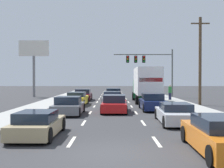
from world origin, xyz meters
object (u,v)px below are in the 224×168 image
object	(u,v)px
car_tan	(37,125)
car_yellow	(76,99)
car_red	(114,104)
car_white	(111,98)
car_maroon	(82,95)
pedestrian_near_corner	(169,92)
roadside_billboard	(33,56)
car_navy	(152,103)
traffic_signal_mast	(145,62)
car_black	(113,94)
car_orange	(220,136)
box_truck	(145,83)
utility_pole_mid	(199,60)
car_gray	(68,106)
car_silver	(175,114)

from	to	relation	value
car_tan	car_yellow	bearing A→B (deg)	90.47
car_red	car_white	bearing A→B (deg)	91.50
car_maroon	car_tan	xyz separation A→B (m)	(0.19, -21.55, -0.08)
pedestrian_near_corner	roadside_billboard	bearing A→B (deg)	156.23
car_navy	pedestrian_near_corner	xyz separation A→B (m)	(3.35, 9.82, 0.38)
traffic_signal_mast	pedestrian_near_corner	world-z (taller)	traffic_signal_mast
car_black	car_orange	distance (m)	26.26
box_truck	utility_pole_mid	distance (m)	6.06
car_gray	box_truck	world-z (taller)	box_truck
car_gray	car_tan	bearing A→B (deg)	-91.07
car_gray	car_white	size ratio (longest dim) A/B	0.88
car_orange	traffic_signal_mast	distance (m)	30.43
car_silver	roadside_billboard	bearing A→B (deg)	120.79
traffic_signal_mast	car_silver	bearing A→B (deg)	-92.31
car_silver	roadside_billboard	xyz separation A→B (m)	(-14.57, 24.46, 5.15)
car_maroon	car_black	bearing A→B (deg)	25.04
car_white	car_orange	world-z (taller)	car_orange
car_maroon	car_yellow	size ratio (longest dim) A/B	0.92
car_yellow	traffic_signal_mast	xyz separation A→B (m)	(7.90, 12.00, 4.27)
car_gray	traffic_signal_mast	xyz separation A→B (m)	(7.63, 19.34, 4.28)
box_truck	car_silver	bearing A→B (deg)	-90.08
car_black	car_navy	size ratio (longest dim) A/B	1.06
utility_pole_mid	box_truck	bearing A→B (deg)	149.37
car_white	traffic_signal_mast	distance (m)	12.04
car_silver	utility_pole_mid	distance (m)	13.08
car_tan	traffic_signal_mast	size ratio (longest dim) A/B	0.50
car_gray	car_silver	world-z (taller)	car_gray
roadside_billboard	car_orange	bearing A→B (deg)	-64.80
car_maroon	car_black	world-z (taller)	car_black
car_yellow	car_gray	distance (m)	7.34
car_white	traffic_signal_mast	size ratio (longest dim) A/B	0.58
car_maroon	car_yellow	bearing A→B (deg)	-89.44
car_yellow	utility_pole_mid	bearing A→B (deg)	0.44
car_tan	car_navy	world-z (taller)	car_navy
car_red	traffic_signal_mast	bearing A→B (deg)	76.23
box_truck	car_navy	bearing A→B (deg)	-92.77
car_white	traffic_signal_mast	bearing A→B (deg)	66.13
traffic_signal_mast	car_black	bearing A→B (deg)	-136.77
car_white	utility_pole_mid	size ratio (longest dim) A/B	0.56
car_tan	car_silver	world-z (taller)	car_silver
pedestrian_near_corner	utility_pole_mid	bearing A→B (deg)	-70.42
car_black	utility_pole_mid	distance (m)	11.97
car_black	car_yellow	bearing A→B (deg)	-114.18
car_navy	utility_pole_mid	xyz separation A→B (m)	(5.20, 4.63, 3.74)
car_maroon	car_silver	world-z (taller)	car_maroon
car_orange	utility_pole_mid	xyz separation A→B (m)	(4.78, 18.21, 3.77)
car_navy	roadside_billboard	size ratio (longest dim) A/B	0.54
car_orange	roadside_billboard	world-z (taller)	roadside_billboard
car_orange	car_white	bearing A→B (deg)	100.54
car_tan	pedestrian_near_corner	world-z (taller)	pedestrian_near_corner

